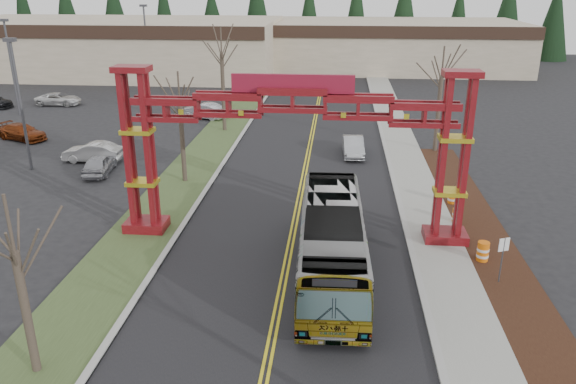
# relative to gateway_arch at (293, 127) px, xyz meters

# --- Properties ---
(road) EXTENTS (12.00, 110.00, 0.02)m
(road) POSITION_rel_gateway_arch_xyz_m (-0.00, 7.00, -5.97)
(road) COLOR black
(road) RESTS_ON ground
(lane_line_left) EXTENTS (0.12, 100.00, 0.01)m
(lane_line_left) POSITION_rel_gateway_arch_xyz_m (-0.12, 7.00, -5.96)
(lane_line_left) COLOR yellow
(lane_line_left) RESTS_ON road
(lane_line_right) EXTENTS (0.12, 100.00, 0.01)m
(lane_line_right) POSITION_rel_gateway_arch_xyz_m (0.12, 7.00, -5.96)
(lane_line_right) COLOR yellow
(lane_line_right) RESTS_ON road
(curb_right) EXTENTS (0.30, 110.00, 0.15)m
(curb_right) POSITION_rel_gateway_arch_xyz_m (6.15, 7.00, -5.91)
(curb_right) COLOR #A5A4A0
(curb_right) RESTS_ON ground
(sidewalk_right) EXTENTS (2.60, 110.00, 0.14)m
(sidewalk_right) POSITION_rel_gateway_arch_xyz_m (7.60, 7.00, -5.91)
(sidewalk_right) COLOR gray
(sidewalk_right) RESTS_ON ground
(landscape_strip) EXTENTS (2.60, 50.00, 0.12)m
(landscape_strip) POSITION_rel_gateway_arch_xyz_m (10.20, -8.00, -5.92)
(landscape_strip) COLOR black
(landscape_strip) RESTS_ON ground
(grass_median) EXTENTS (4.00, 110.00, 0.08)m
(grass_median) POSITION_rel_gateway_arch_xyz_m (-8.00, 7.00, -5.94)
(grass_median) COLOR #394C26
(grass_median) RESTS_ON ground
(curb_left) EXTENTS (0.30, 110.00, 0.15)m
(curb_left) POSITION_rel_gateway_arch_xyz_m (-6.15, 7.00, -5.91)
(curb_left) COLOR #A5A4A0
(curb_left) RESTS_ON ground
(gateway_arch) EXTENTS (18.20, 1.60, 8.90)m
(gateway_arch) POSITION_rel_gateway_arch_xyz_m (0.00, 0.00, 0.00)
(gateway_arch) COLOR #570B0C
(gateway_arch) RESTS_ON ground
(retail_building_west) EXTENTS (46.00, 22.30, 7.50)m
(retail_building_west) POSITION_rel_gateway_arch_xyz_m (-30.00, 53.96, -2.22)
(retail_building_west) COLOR tan
(retail_building_west) RESTS_ON ground
(retail_building_east) EXTENTS (38.00, 20.30, 7.00)m
(retail_building_east) POSITION_rel_gateway_arch_xyz_m (10.00, 61.95, -2.47)
(retail_building_east) COLOR tan
(retail_building_east) RESTS_ON ground
(conifer_treeline) EXTENTS (116.10, 5.60, 13.00)m
(conifer_treeline) POSITION_rel_gateway_arch_xyz_m (0.25, 74.00, 0.50)
(conifer_treeline) COLOR black
(conifer_treeline) RESTS_ON ground
(transit_bus) EXTENTS (3.15, 12.08, 3.34)m
(transit_bus) POSITION_rel_gateway_arch_xyz_m (2.14, -4.00, -4.31)
(transit_bus) COLOR #B8B9C1
(transit_bus) RESTS_ON ground
(silver_sedan) EXTENTS (1.73, 4.46, 1.45)m
(silver_sedan) POSITION_rel_gateway_arch_xyz_m (3.49, 15.06, -5.26)
(silver_sedan) COLOR #A5A8AD
(silver_sedan) RESTS_ON ground
(parked_car_near_a) EXTENTS (2.16, 4.27, 1.39)m
(parked_car_near_a) POSITION_rel_gateway_arch_xyz_m (-14.41, 9.00, -5.29)
(parked_car_near_a) COLOR #95969C
(parked_car_near_a) RESTS_ON ground
(parked_car_near_b) EXTENTS (4.47, 1.63, 1.46)m
(parked_car_near_b) POSITION_rel_gateway_arch_xyz_m (-16.02, 11.72, -5.25)
(parked_car_near_b) COLOR #BCBCBC
(parked_car_near_b) RESTS_ON ground
(parked_car_mid_a) EXTENTS (5.02, 3.49, 1.35)m
(parked_car_mid_a) POSITION_rel_gateway_arch_xyz_m (-24.63, 17.10, -5.31)
(parked_car_mid_a) COLOR maroon
(parked_car_mid_a) RESTS_ON ground
(parked_car_far_a) EXTENTS (4.94, 2.99, 1.54)m
(parked_car_far_a) POSITION_rel_gateway_arch_xyz_m (-11.00, 26.21, -5.21)
(parked_car_far_a) COLOR silver
(parked_car_far_a) RESTS_ON ground
(parked_car_far_b) EXTENTS (4.80, 2.24, 1.33)m
(parked_car_far_b) POSITION_rel_gateway_arch_xyz_m (-28.16, 30.95, -5.32)
(parked_car_far_b) COLOR silver
(parked_car_far_b) RESTS_ON ground
(bare_tree_median_near) EXTENTS (3.04, 3.04, 6.67)m
(bare_tree_median_near) POSITION_rel_gateway_arch_xyz_m (-8.00, -11.89, -1.34)
(bare_tree_median_near) COLOR #382D26
(bare_tree_median_near) RESTS_ON ground
(bare_tree_median_mid) EXTENTS (3.09, 3.09, 7.43)m
(bare_tree_median_mid) POSITION_rel_gateway_arch_xyz_m (-8.00, 7.98, -0.63)
(bare_tree_median_mid) COLOR #382D26
(bare_tree_median_mid) RESTS_ON ground
(bare_tree_median_far) EXTENTS (3.40, 3.40, 9.06)m
(bare_tree_median_far) POSITION_rel_gateway_arch_xyz_m (-8.00, 21.77, 0.78)
(bare_tree_median_far) COLOR #382D26
(bare_tree_median_far) RESTS_ON ground
(bare_tree_right_far) EXTENTS (3.34, 3.34, 8.23)m
(bare_tree_right_far) POSITION_rel_gateway_arch_xyz_m (10.00, 16.66, -0.00)
(bare_tree_right_far) COLOR #382D26
(bare_tree_right_far) RESTS_ON ground
(light_pole_near) EXTENTS (0.80, 0.40, 9.23)m
(light_pole_near) POSITION_rel_gateway_arch_xyz_m (-19.78, 9.54, -0.64)
(light_pole_near) COLOR #3F3F44
(light_pole_near) RESTS_ON ground
(light_pole_mid) EXTENTS (0.81, 0.41, 9.34)m
(light_pole_mid) POSITION_rel_gateway_arch_xyz_m (-30.02, 26.18, -0.58)
(light_pole_mid) COLOR #3F3F44
(light_pole_mid) RESTS_ON ground
(light_pole_far) EXTENTS (0.87, 0.43, 9.99)m
(light_pole_far) POSITION_rel_gateway_arch_xyz_m (-22.05, 43.38, -0.20)
(light_pole_far) COLOR #3F3F44
(light_pole_far) RESTS_ON ground
(street_sign) EXTENTS (0.50, 0.23, 2.28)m
(street_sign) POSITION_rel_gateway_arch_xyz_m (9.70, -4.23, -4.34)
(street_sign) COLOR #3F3F44
(street_sign) RESTS_ON ground
(barrel_south) EXTENTS (0.58, 0.58, 1.08)m
(barrel_south) POSITION_rel_gateway_arch_xyz_m (9.42, -2.18, -5.44)
(barrel_south) COLOR orange
(barrel_south) RESTS_ON ground
(barrel_mid) EXTENTS (0.48, 0.48, 0.90)m
(barrel_mid) POSITION_rel_gateway_arch_xyz_m (9.04, 2.45, -5.53)
(barrel_mid) COLOR orange
(barrel_mid) RESTS_ON ground
(barrel_north) EXTENTS (0.57, 0.57, 1.06)m
(barrel_north) POSITION_rel_gateway_arch_xyz_m (9.34, 5.32, -5.45)
(barrel_north) COLOR orange
(barrel_north) RESTS_ON ground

